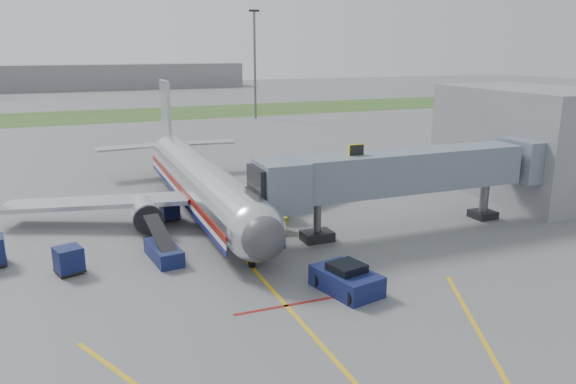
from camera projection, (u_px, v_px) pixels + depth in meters
name	position (u px, v px, depth m)	size (l,w,h in m)	color
ground	(262.00, 278.00, 34.11)	(400.00, 400.00, 0.00)	#565659
grass_strip	(117.00, 115.00, 114.92)	(300.00, 25.00, 0.01)	#2D4C1E
apron_markings	(312.00, 334.00, 27.46)	(21.52, 50.00, 0.01)	gold
airliner	(202.00, 182.00, 47.14)	(32.10, 35.67, 10.25)	silver
jet_bridge	(401.00, 173.00, 42.12)	(25.30, 4.00, 6.90)	slate
terminal	(527.00, 142.00, 52.67)	(10.00, 16.00, 10.00)	slate
light_mast_right	(255.00, 62.00, 107.77)	(2.00, 0.44, 20.40)	#595B60
distant_terminal	(59.00, 77.00, 182.13)	(120.00, 14.00, 8.00)	slate
pushback_tug	(346.00, 280.00, 32.21)	(3.30, 4.48, 1.68)	#0D183D
baggage_cart_a	(69.00, 260.00, 34.70)	(1.97, 1.97, 1.69)	#0D183D
baggage_cart_c	(170.00, 211.00, 45.46)	(1.59, 1.59, 1.51)	#0D183D
belt_loader	(164.00, 251.00, 37.02)	(2.07, 5.03, 2.39)	#0D183D
ground_power_cart	(277.00, 224.00, 42.58)	(1.87, 1.58, 1.27)	yellow
ramp_worker	(64.00, 264.00, 34.36)	(0.57, 0.37, 1.56)	#85DA19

